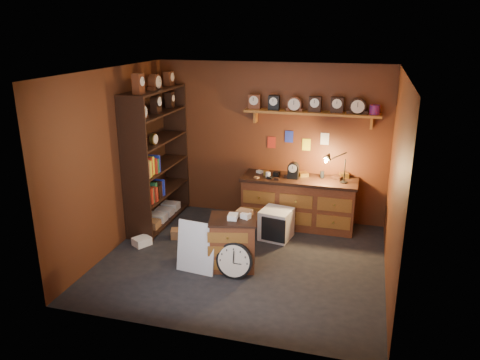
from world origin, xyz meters
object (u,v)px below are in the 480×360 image
object	(u,v)px
shelving_unit	(155,152)
workbench	(299,199)
big_round_clock	(234,261)
low_cabinet	(233,240)

from	to	relation	value
shelving_unit	workbench	world-z (taller)	shelving_unit
shelving_unit	big_round_clock	world-z (taller)	shelving_unit
low_cabinet	big_round_clock	world-z (taller)	low_cabinet
workbench	big_round_clock	size ratio (longest dim) A/B	3.81
workbench	big_round_clock	xyz separation A→B (m)	(-0.56, -1.97, -0.23)
workbench	low_cabinet	distance (m)	1.81
workbench	low_cabinet	bearing A→B (deg)	-111.41
workbench	low_cabinet	world-z (taller)	workbench
shelving_unit	big_round_clock	size ratio (longest dim) A/B	5.12
workbench	shelving_unit	bearing A→B (deg)	-168.20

